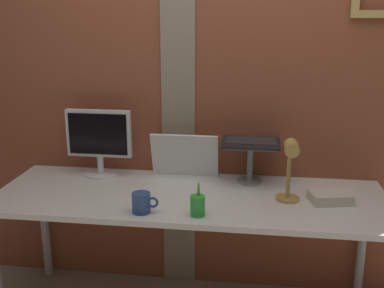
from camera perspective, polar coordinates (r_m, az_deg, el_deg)
brick_wall_back at (r=2.77m, az=3.32°, el=7.78°), size 3.00×0.16×2.56m
desk at (r=2.55m, az=-0.31°, el=-7.42°), size 2.06×0.71×0.73m
monitor at (r=2.80m, az=-11.06°, el=0.73°), size 0.38×0.18×0.39m
laptop_stand at (r=2.68m, az=6.97°, el=-1.48°), size 0.28×0.22×0.23m
laptop at (r=2.71m, az=7.10°, el=1.72°), size 0.32×0.30×0.24m
whiteboard_panel at (r=2.75m, az=-0.89°, el=-1.38°), size 0.39×0.09×0.26m
desk_lamp at (r=2.39m, az=11.63°, el=-2.40°), size 0.12×0.20×0.34m
pen_cup at (r=2.27m, az=0.68°, el=-7.36°), size 0.07×0.07×0.16m
coffee_mug at (r=2.31m, az=-6.03°, el=-6.99°), size 0.13×0.09×0.10m
paper_clutter_stack at (r=2.53m, az=16.18°, el=-6.12°), size 0.23×0.18×0.05m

